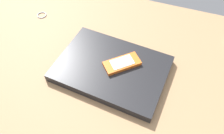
{
  "coord_description": "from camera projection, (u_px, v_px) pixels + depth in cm",
  "views": [
    {
      "loc": [
        13.88,
        -36.59,
        57.09
      ],
      "look_at": [
        0.13,
        1.7,
        5.0
      ],
      "focal_mm": 35.96,
      "sensor_mm": 36.0,
      "label": 1
    }
  ],
  "objects": [
    {
      "name": "cell_phone_on_laptop",
      "position": [
        122.0,
        63.0,
        0.66
      ],
      "size": [
        11.06,
        10.73,
        1.2
      ],
      "color": "orange",
      "rests_on": "laptop_closed"
    },
    {
      "name": "key_ring",
      "position": [
        42.0,
        15.0,
        0.84
      ],
      "size": [
        3.52,
        3.52,
        0.36
      ],
      "primitive_type": "torus",
      "color": "silver",
      "rests_on": "desk_surface"
    },
    {
      "name": "laptop_closed",
      "position": [
        112.0,
        69.0,
        0.67
      ],
      "size": [
        33.74,
        25.06,
        2.49
      ],
      "primitive_type": "cube",
      "rotation": [
        0.0,
        0.0,
        -0.08
      ],
      "color": "black",
      "rests_on": "desk_surface"
    },
    {
      "name": "desk_surface",
      "position": [
        110.0,
        78.0,
        0.68
      ],
      "size": [
        120.0,
        80.0,
        3.0
      ],
      "primitive_type": "cube",
      "color": "#9E7751",
      "rests_on": "ground"
    }
  ]
}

